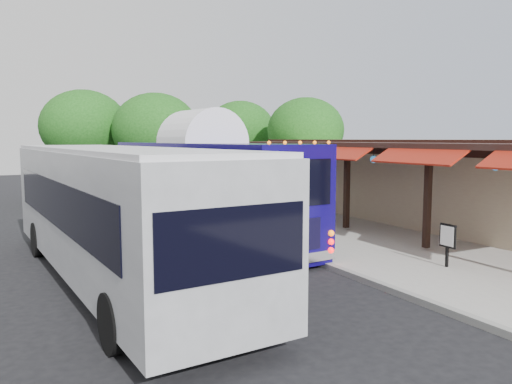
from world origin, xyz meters
TOP-DOWN VIEW (x-y plane):
  - ground at (0.00, 0.00)m, footprint 90.00×90.00m
  - sidewalk at (5.00, 4.00)m, footprint 10.00×40.00m
  - curb at (0.05, 4.00)m, footprint 0.20×40.00m
  - station_shelter at (8.38, 4.00)m, footprint 8.15×20.00m
  - coach_bus at (-1.45, 5.70)m, footprint 3.42×11.81m
  - city_bus at (-5.49, 1.74)m, footprint 3.57×12.85m
  - ped_a at (0.60, 4.66)m, footprint 0.68×0.49m
  - ped_b at (2.16, 8.40)m, footprint 1.03×0.85m
  - ped_c at (2.58, 4.71)m, footprint 1.03×0.68m
  - ped_d at (3.40, 5.77)m, footprint 1.30×1.04m
  - sign_board at (2.67, -1.78)m, footprint 0.08×0.54m
  - tree_left at (0.12, 16.55)m, footprint 4.85×4.85m
  - tree_mid at (7.83, 21.38)m, footprint 4.96×4.96m
  - tree_right at (9.65, 15.66)m, footprint 4.89×4.89m
  - tree_far at (-3.20, 19.86)m, footprint 5.09×5.09m

SIDE VIEW (x-z plane):
  - ground at x=0.00m, z-range 0.00..0.00m
  - sidewalk at x=5.00m, z-range 0.00..0.15m
  - curb at x=0.05m, z-range -0.01..0.15m
  - sign_board at x=2.67m, z-range 0.36..1.54m
  - ped_c at x=2.58m, z-range 0.15..1.78m
  - ped_a at x=0.60m, z-range 0.15..1.87m
  - ped_d at x=3.40m, z-range 0.15..1.91m
  - ped_b at x=2.16m, z-range 0.15..2.10m
  - station_shelter at x=8.38m, z-range 0.05..3.65m
  - city_bus at x=-5.49m, z-range 0.18..3.59m
  - coach_bus at x=-1.45m, z-range 0.14..3.87m
  - tree_left at x=0.12m, z-range 1.03..7.24m
  - tree_right at x=9.65m, z-range 1.04..7.30m
  - tree_mid at x=7.83m, z-range 1.06..7.41m
  - tree_far at x=-3.20m, z-range 1.08..7.60m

